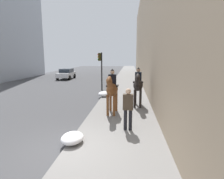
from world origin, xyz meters
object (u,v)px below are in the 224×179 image
(mounted_horse_far, at_px, (138,85))
(traffic_light_near_curb, at_px, (101,65))
(mounted_horse_near, at_px, (112,89))
(car_near_lane, at_px, (66,74))
(pedestrian_greeting, at_px, (128,106))

(mounted_horse_far, bearing_deg, traffic_light_near_curb, -148.25)
(mounted_horse_near, bearing_deg, traffic_light_near_curb, -163.90)
(mounted_horse_far, relative_size, car_near_lane, 0.58)
(mounted_horse_far, xyz_separation_m, car_near_lane, (14.76, 9.39, -0.67))
(pedestrian_greeting, xyz_separation_m, traffic_light_near_curb, (9.94, 2.62, 1.24))
(mounted_horse_far, bearing_deg, mounted_horse_near, -35.57)
(mounted_horse_near, height_order, traffic_light_near_curb, traffic_light_near_curb)
(mounted_horse_near, bearing_deg, mounted_horse_far, 143.41)
(mounted_horse_far, bearing_deg, car_near_lane, -143.30)
(mounted_horse_far, distance_m, traffic_light_near_curb, 6.91)
(mounted_horse_near, distance_m, pedestrian_greeting, 2.38)
(mounted_horse_near, relative_size, pedestrian_greeting, 1.37)
(car_near_lane, xyz_separation_m, traffic_light_near_curb, (-8.69, -6.23, 1.57))
(mounted_horse_near, xyz_separation_m, car_near_lane, (16.43, 8.00, -0.67))
(pedestrian_greeting, height_order, car_near_lane, pedestrian_greeting)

